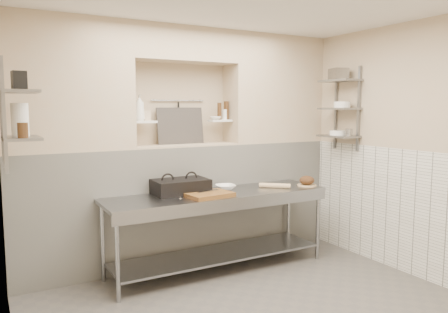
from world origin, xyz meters
TOP-DOWN VIEW (x-y plane):
  - wall_left at (-2.05, 0.00)m, footprint 0.10×3.90m
  - wall_right at (2.05, 0.00)m, footprint 0.10×3.90m
  - wall_back at (0.00, 2.00)m, footprint 4.00×0.10m
  - backwall_lower at (0.00, 1.75)m, footprint 4.00×0.40m
  - alcove_sill at (0.00, 1.75)m, footprint 1.30×0.40m
  - backwall_pillar_left at (-1.33, 1.75)m, footprint 1.35×0.40m
  - backwall_pillar_right at (1.33, 1.75)m, footprint 1.35×0.40m
  - backwall_header at (0.00, 1.75)m, footprint 1.30×0.40m
  - wainscot_left at (-1.99, 0.00)m, footprint 0.02×3.90m
  - wainscot_right at (1.99, 0.00)m, footprint 0.02×3.90m
  - alcove_shelf_left at (-0.50, 1.75)m, footprint 0.28×0.16m
  - alcove_shelf_right at (0.50, 1.75)m, footprint 0.28×0.16m
  - utensil_rail at (0.00, 1.92)m, footprint 0.70×0.02m
  - hanging_steel at (0.00, 1.90)m, footprint 0.02×0.02m
  - splash_panel at (0.00, 1.85)m, footprint 0.60×0.08m
  - shelf_rail_left_a at (-1.98, 1.25)m, footprint 0.03×0.03m
  - shelf_rail_left_b at (-1.98, 0.85)m, footprint 0.03×0.03m
  - wall_shelf_left_lower at (-1.84, 1.05)m, footprint 0.30×0.50m
  - wall_shelf_left_upper at (-1.84, 1.05)m, footprint 0.30×0.50m
  - shelf_rail_right_a at (1.98, 1.25)m, footprint 0.03×0.03m
  - shelf_rail_right_b at (1.98, 0.85)m, footprint 0.03×0.03m
  - wall_shelf_right_lower at (1.84, 1.05)m, footprint 0.30×0.50m
  - wall_shelf_right_mid at (1.84, 1.05)m, footprint 0.30×0.50m
  - wall_shelf_right_upper at (1.84, 1.05)m, footprint 0.30×0.50m
  - prep_table at (0.17, 1.18)m, footprint 2.60×0.70m
  - panini_press at (-0.22, 1.38)m, footprint 0.61×0.45m
  - cutting_board at (-0.01, 1.06)m, footprint 0.53×0.40m
  - knife_blade at (0.01, 1.13)m, footprint 0.29×0.10m
  - tongs at (-0.40, 0.98)m, footprint 0.09×0.23m
  - mixing_bowl at (0.35, 1.34)m, footprint 0.27×0.27m
  - rolling_pin at (0.92, 1.13)m, footprint 0.32×0.29m
  - bread_board at (1.35, 1.06)m, footprint 0.24×0.24m
  - bread_loaf at (1.35, 1.06)m, footprint 0.18×0.18m
  - bottle_soap at (-0.55, 1.75)m, footprint 0.13×0.13m
  - jar_alcove at (-0.45, 1.80)m, footprint 0.08×0.08m
  - bowl_alcove at (0.42, 1.72)m, footprint 0.15×0.15m
  - condiment_a at (0.60, 1.76)m, footprint 0.06×0.06m
  - condiment_b at (0.49, 1.74)m, footprint 0.05×0.05m
  - condiment_c at (0.58, 1.77)m, footprint 0.08×0.08m
  - jug_left at (-1.84, 1.12)m, footprint 0.15×0.15m
  - jar_left at (-1.84, 0.88)m, footprint 0.09×0.09m
  - box_left_upper at (-1.84, 0.99)m, footprint 0.12×0.12m
  - bowl_right at (1.84, 1.07)m, footprint 0.20×0.20m
  - canister_right at (1.84, 0.87)m, footprint 0.09×0.09m
  - bowl_right_mid at (1.84, 1.00)m, footprint 0.20×0.20m
  - basket_right at (1.84, 1.08)m, footprint 0.24×0.27m

SIDE VIEW (x-z plane):
  - prep_table at x=0.17m, z-range 0.19..1.09m
  - backwall_lower at x=0.00m, z-range 0.00..1.40m
  - wainscot_left at x=-1.99m, z-range 0.00..1.40m
  - wainscot_right at x=1.99m, z-range 0.00..1.40m
  - bread_board at x=1.35m, z-range 0.90..0.91m
  - cutting_board at x=-0.01m, z-range 0.90..0.94m
  - mixing_bowl at x=0.35m, z-range 0.90..0.96m
  - rolling_pin at x=0.92m, z-range 0.90..0.96m
  - knife_blade at x=0.01m, z-range 0.95..0.95m
  - tongs at x=-0.40m, z-range 0.95..0.97m
  - bread_loaf at x=1.35m, z-range 0.91..1.02m
  - panini_press at x=-0.22m, z-range 0.90..1.07m
  - wall_left at x=-2.05m, z-range 0.00..2.80m
  - wall_right at x=2.05m, z-range 0.00..2.80m
  - wall_back at x=0.00m, z-range 0.00..2.80m
  - alcove_sill at x=0.00m, z-range 1.40..1.42m
  - wall_shelf_right_lower at x=1.84m, z-range 1.49..1.51m
  - bowl_right at x=1.84m, z-range 1.51..1.57m
  - canister_right at x=1.84m, z-range 1.51..1.60m
  - wall_shelf_left_lower at x=-1.84m, z-range 1.59..1.61m
  - splash_panel at x=0.00m, z-range 1.42..1.86m
  - jar_left at x=-1.84m, z-range 1.61..1.74m
  - alcove_shelf_left at x=-0.50m, z-range 1.69..1.71m
  - alcove_shelf_right at x=0.50m, z-range 1.69..1.71m
  - bowl_alcove at x=0.42m, z-range 1.71..1.76m
  - jug_left at x=-1.84m, z-range 1.61..1.90m
  - jar_alcove at x=-0.45m, z-range 1.71..1.83m
  - condiment_c at x=0.58m, z-range 1.71..1.84m
  - hanging_steel at x=0.00m, z-range 1.63..1.93m
  - shelf_rail_left_a at x=-1.98m, z-range 1.33..2.27m
  - shelf_rail_left_b at x=-1.98m, z-range 1.33..2.27m
  - condiment_b at x=0.49m, z-range 1.71..1.92m
  - condiment_a at x=0.60m, z-range 1.71..1.94m
  - shelf_rail_right_a at x=1.98m, z-range 1.33..2.38m
  - shelf_rail_right_b at x=1.98m, z-range 1.33..2.38m
  - wall_shelf_right_mid at x=1.84m, z-range 1.84..1.86m
  - bottle_soap at x=-0.55m, z-range 1.71..2.01m
  - bowl_right_mid at x=1.84m, z-range 1.86..1.94m
  - utensil_rail at x=0.00m, z-range 1.94..1.96m
  - wall_shelf_left_upper at x=-1.84m, z-range 1.99..2.01m
  - box_left_upper at x=-1.84m, z-range 2.01..2.17m
  - backwall_pillar_left at x=-1.33m, z-range 1.40..2.80m
  - backwall_pillar_right at x=1.33m, z-range 1.40..2.80m
  - wall_shelf_right_upper at x=1.84m, z-range 2.19..2.21m
  - basket_right at x=1.84m, z-range 2.21..2.35m
  - backwall_header at x=0.00m, z-range 2.40..2.80m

